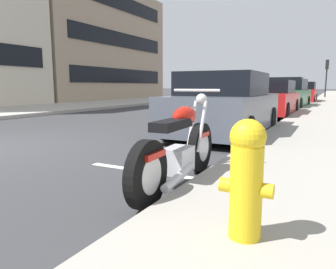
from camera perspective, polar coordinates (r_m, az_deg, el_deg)
sidewalk_far_curb at (r=20.12m, az=-11.44°, el=5.50°), size 120.00×5.00×0.14m
parking_stall_stripe at (r=4.30m, az=-1.96°, el=-6.98°), size 0.12×2.20×0.01m
parked_motorcycle at (r=3.66m, az=2.08°, el=-2.76°), size 2.17×0.62×1.14m
parked_car_far_down_curb at (r=7.58m, az=10.27°, el=5.07°), size 4.05×1.91×1.48m
parked_car_mid_block at (r=13.09m, az=17.77°, el=6.15°), size 4.35×1.93×1.39m
parked_car_at_intersection at (r=18.11m, az=20.79°, el=6.81°), size 4.76×2.10×1.54m
parked_car_near_corner at (r=23.96m, az=23.19°, el=6.93°), size 4.21×1.79×1.45m
crossing_truck at (r=34.59m, az=20.05°, el=8.09°), size 2.16×5.17×2.04m
fire_hydrant at (r=2.19m, az=14.05°, el=-7.33°), size 0.24×0.36×0.82m
traffic_signal_near_corner at (r=32.93m, az=26.88°, el=10.40°), size 0.36×0.28×3.41m
townhouse_corner_block at (r=29.01m, az=-16.90°, el=14.94°), size 13.47×10.28×8.90m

